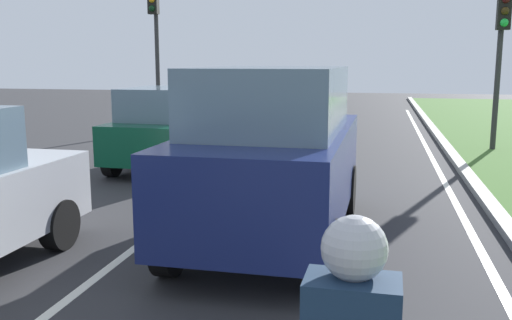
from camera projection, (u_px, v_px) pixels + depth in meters
ground_plane at (270, 169)px, 12.43m from camera, size 60.00×60.00×0.00m
lane_line_center at (239, 168)px, 12.57m from camera, size 0.12×32.00×0.01m
lane_line_right_edge at (442, 176)px, 11.68m from camera, size 0.12×32.00×0.01m
curb_right at (467, 175)px, 11.56m from camera, size 0.24×48.00×0.12m
car_suv_ahead at (273, 154)px, 7.37m from camera, size 2.02×4.53×2.28m
car_hatchback_far at (168, 128)px, 12.49m from camera, size 1.85×3.76×1.78m
traffic_light_near_right at (501, 39)px, 14.28m from camera, size 0.32×0.50×4.26m
traffic_light_overhead_left at (155, 28)px, 18.48m from camera, size 0.32×0.50×5.10m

